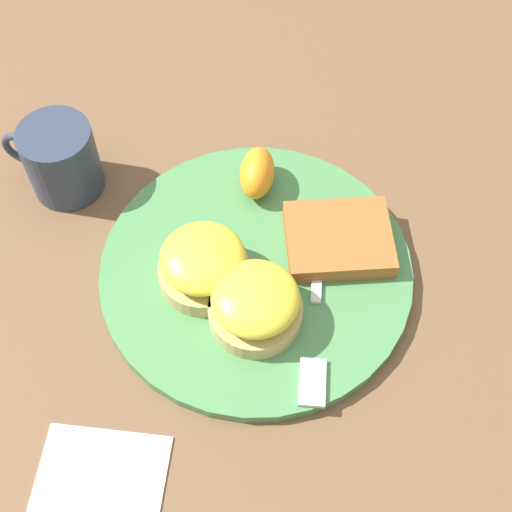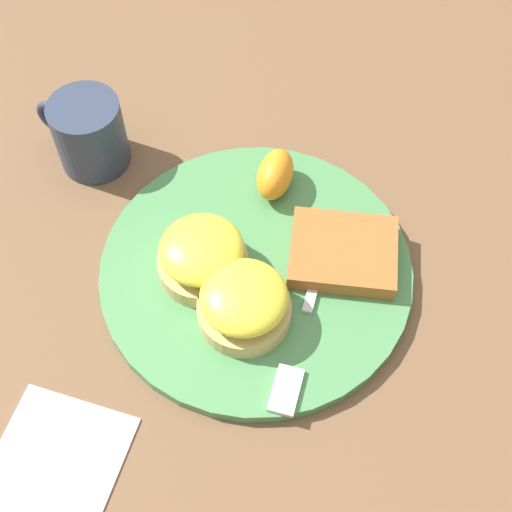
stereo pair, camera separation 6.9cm
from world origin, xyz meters
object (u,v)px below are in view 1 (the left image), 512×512
object	(u,v)px
cup	(60,160)
fork	(315,311)
sandwich_benedict_right	(255,304)
orange_wedge	(257,173)
sandwich_benedict_left	(203,264)
hashbrown_patty	(339,239)

from	to	relation	value
cup	fork	bearing A→B (deg)	163.02
sandwich_benedict_right	orange_wedge	size ratio (longest dim) A/B	1.47
sandwich_benedict_left	hashbrown_patty	bearing A→B (deg)	-148.06
sandwich_benedict_left	hashbrown_patty	size ratio (longest dim) A/B	0.85
sandwich_benedict_right	orange_wedge	world-z (taller)	sandwich_benedict_right
sandwich_benedict_left	orange_wedge	bearing A→B (deg)	-98.73
sandwich_benedict_right	fork	bearing A→B (deg)	-159.73
hashbrown_patty	fork	world-z (taller)	hashbrown_patty
sandwich_benedict_right	hashbrown_patty	world-z (taller)	sandwich_benedict_right
sandwich_benedict_left	hashbrown_patty	distance (m)	0.14
cup	orange_wedge	bearing A→B (deg)	-168.30
sandwich_benedict_left	fork	xyz separation A→B (m)	(-0.11, 0.01, -0.02)
sandwich_benedict_left	orange_wedge	distance (m)	0.12
cup	sandwich_benedict_right	bearing A→B (deg)	155.56
sandwich_benedict_left	hashbrown_patty	world-z (taller)	sandwich_benedict_left
sandwich_benedict_left	fork	distance (m)	0.12
sandwich_benedict_right	fork	xyz separation A→B (m)	(-0.05, -0.02, -0.02)
sandwich_benedict_left	cup	distance (m)	0.20
sandwich_benedict_left	fork	size ratio (longest dim) A/B	0.40
orange_wedge	sandwich_benedict_left	bearing A→B (deg)	81.27
fork	sandwich_benedict_right	bearing A→B (deg)	20.27
sandwich_benedict_left	hashbrown_patty	xyz separation A→B (m)	(-0.12, -0.07, -0.02)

